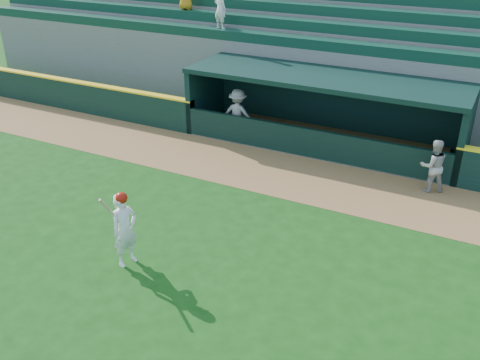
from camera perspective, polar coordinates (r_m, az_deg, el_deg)
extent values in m
plane|color=#134210|center=(12.76, -3.35, -8.10)|extent=(120.00, 120.00, 0.00)
cube|color=olive|center=(16.57, 5.27, 0.50)|extent=(40.00, 3.00, 0.01)
cube|color=black|center=(24.48, -20.82, 9.04)|extent=(15.50, 0.30, 1.20)
cube|color=yellow|center=(24.32, -21.06, 10.45)|extent=(15.50, 0.32, 0.06)
imported|color=#AAAAA5|center=(16.23, 19.91, 1.44)|extent=(0.96, 0.89, 1.59)
imported|color=#9FA09B|center=(19.07, -0.22, 7.07)|extent=(1.20, 0.74, 1.79)
cube|color=slate|center=(18.97, 8.54, 3.83)|extent=(9.00, 2.60, 0.04)
cube|color=black|center=(20.41, -3.62, 9.08)|extent=(0.20, 2.60, 2.30)
cube|color=black|center=(17.76, 22.90, 4.31)|extent=(0.20, 2.60, 2.30)
cube|color=black|center=(19.74, 10.05, 8.13)|extent=(9.40, 0.20, 2.30)
cube|color=black|center=(18.20, 9.04, 10.70)|extent=(9.40, 2.80, 0.16)
cube|color=black|center=(17.72, 7.31, 3.93)|extent=(9.00, 0.16, 1.00)
cube|color=brown|center=(19.59, 9.38, 5.24)|extent=(8.40, 0.45, 0.10)
cube|color=slate|center=(20.13, 10.59, 9.35)|extent=(34.00, 0.85, 2.91)
cube|color=#0F3828|center=(19.62, 10.88, 13.83)|extent=(34.00, 0.60, 0.36)
cube|color=slate|center=(20.86, 11.37, 10.53)|extent=(34.00, 0.85, 3.36)
cube|color=#0F3828|center=(20.33, 11.75, 15.49)|extent=(34.00, 0.60, 0.36)
cube|color=slate|center=(21.59, 12.10, 11.62)|extent=(34.00, 0.85, 3.81)
cube|color=#0F3828|center=(21.06, 12.56, 17.03)|extent=(34.00, 0.60, 0.36)
cube|color=slate|center=(22.34, 12.79, 12.63)|extent=(34.00, 0.85, 4.26)
cube|color=slate|center=(23.09, 13.44, 13.58)|extent=(34.00, 0.85, 4.71)
cube|color=slate|center=(23.85, 14.06, 14.47)|extent=(34.00, 0.85, 5.16)
cube|color=slate|center=(24.62, 14.64, 15.30)|extent=(34.00, 0.85, 5.61)
cube|color=slate|center=(25.17, 14.97, 15.49)|extent=(34.50, 0.30, 5.61)
imported|color=white|center=(21.37, -2.14, 17.79)|extent=(0.61, 0.47, 1.49)
imported|color=white|center=(12.31, -12.18, -5.23)|extent=(0.58, 0.73, 1.76)
sphere|color=#AB1709|center=(11.91, -12.55, -1.90)|extent=(0.27, 0.27, 0.27)
cylinder|color=tan|center=(11.99, -13.76, -3.11)|extent=(0.13, 0.53, 0.76)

